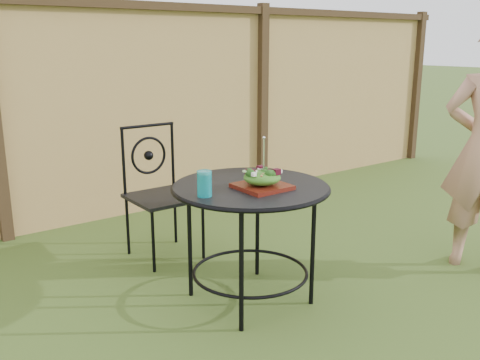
{
  "coord_description": "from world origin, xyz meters",
  "views": [
    {
      "loc": [
        -2.2,
        -2.17,
        1.53
      ],
      "look_at": [
        -0.41,
        0.24,
        0.75
      ],
      "focal_mm": 40.0,
      "sensor_mm": 36.0,
      "label": 1
    }
  ],
  "objects": [
    {
      "name": "patio_chair",
      "position": [
        -0.45,
        1.15,
        0.5
      ],
      "size": [
        0.46,
        0.46,
        0.95
      ],
      "color": "black",
      "rests_on": "ground"
    },
    {
      "name": "fork",
      "position": [
        -0.35,
        0.09,
        0.92
      ],
      "size": [
        0.01,
        0.01,
        0.18
      ],
      "primitive_type": "cylinder",
      "color": "silver",
      "rests_on": "salad"
    },
    {
      "name": "fence",
      "position": [
        -0.0,
        2.19,
        0.95
      ],
      "size": [
        8.0,
        0.12,
        1.9
      ],
      "color": "tan",
      "rests_on": "ground"
    },
    {
      "name": "ground",
      "position": [
        0.0,
        0.0,
        0.0
      ],
      "size": [
        60.0,
        60.0,
        0.0
      ],
      "primitive_type": "plane",
      "color": "#274616",
      "rests_on": "ground"
    },
    {
      "name": "salad_plate",
      "position": [
        -0.36,
        0.09,
        0.74
      ],
      "size": [
        0.27,
        0.27,
        0.02
      ],
      "primitive_type": "cube",
      "color": "#400A09",
      "rests_on": "patio_table"
    },
    {
      "name": "drinking_glass",
      "position": [
        -0.71,
        0.15,
        0.79
      ],
      "size": [
        0.08,
        0.08,
        0.14
      ],
      "primitive_type": "cylinder",
      "color": "#0C8792",
      "rests_on": "patio_table"
    },
    {
      "name": "salad",
      "position": [
        -0.36,
        0.09,
        0.79
      ],
      "size": [
        0.21,
        0.21,
        0.08
      ],
      "primitive_type": "ellipsoid",
      "color": "#235614",
      "rests_on": "salad_plate"
    },
    {
      "name": "patio_table",
      "position": [
        -0.37,
        0.19,
        0.59
      ],
      "size": [
        0.92,
        0.92,
        0.72
      ],
      "color": "black",
      "rests_on": "ground"
    }
  ]
}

